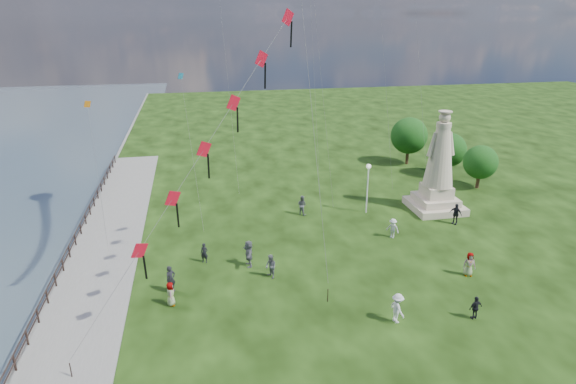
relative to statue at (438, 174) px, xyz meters
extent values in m
cube|color=slate|center=(-30.55, -5.55, -3.58)|extent=(0.30, 160.00, 0.60)
cube|color=slate|center=(-28.05, -7.55, -3.33)|extent=(5.00, 60.00, 0.10)
cylinder|color=black|center=(-30.35, -15.55, -2.88)|extent=(0.11, 0.11, 1.00)
cylinder|color=black|center=(-30.35, -13.55, -2.88)|extent=(0.11, 0.11, 1.00)
cylinder|color=black|center=(-30.35, -11.55, -2.88)|extent=(0.11, 0.11, 1.00)
cylinder|color=black|center=(-30.35, -9.55, -2.88)|extent=(0.11, 0.11, 1.00)
cylinder|color=black|center=(-30.35, -7.55, -2.88)|extent=(0.11, 0.11, 1.00)
cylinder|color=black|center=(-30.35, -5.55, -2.88)|extent=(0.11, 0.11, 1.00)
cylinder|color=black|center=(-30.35, -3.55, -2.88)|extent=(0.11, 0.11, 1.00)
cylinder|color=black|center=(-30.35, -1.55, -2.88)|extent=(0.11, 0.11, 1.00)
cylinder|color=black|center=(-30.35, 0.45, -2.88)|extent=(0.11, 0.11, 1.00)
cylinder|color=black|center=(-30.35, 2.45, -2.88)|extent=(0.11, 0.11, 1.00)
cylinder|color=black|center=(-30.35, 4.45, -2.88)|extent=(0.11, 0.11, 1.00)
cylinder|color=black|center=(-30.35, 6.45, -2.88)|extent=(0.11, 0.11, 1.00)
cylinder|color=black|center=(-30.35, 8.45, -2.88)|extent=(0.11, 0.11, 1.00)
cylinder|color=black|center=(-30.35, 10.45, -2.88)|extent=(0.11, 0.11, 1.00)
cylinder|color=black|center=(-30.35, 12.45, -2.88)|extent=(0.11, 0.11, 1.00)
cylinder|color=black|center=(-30.35, 14.45, -2.88)|extent=(0.11, 0.11, 1.00)
cylinder|color=black|center=(-30.35, 16.45, -2.88)|extent=(0.11, 0.11, 1.00)
cylinder|color=black|center=(-30.35, 18.45, -2.88)|extent=(0.11, 0.11, 1.00)
cylinder|color=black|center=(-30.35, 20.45, -2.88)|extent=(0.11, 0.11, 1.00)
cube|color=black|center=(-30.35, -5.55, -2.40)|extent=(0.06, 52.00, 0.06)
cube|color=black|center=(-30.35, -5.55, -2.83)|extent=(0.06, 52.00, 0.06)
cube|color=#C8B297|center=(0.00, 0.00, -3.07)|extent=(4.43, 4.43, 0.63)
cube|color=#C8B297|center=(0.00, 0.00, -2.44)|extent=(3.37, 3.37, 0.63)
cube|color=#C8B297|center=(0.00, 0.00, -1.60)|extent=(2.32, 2.32, 1.05)
cylinder|color=#C8B297|center=(0.00, 0.00, 4.37)|extent=(1.26, 1.26, 0.42)
sphere|color=#C8B297|center=(0.00, 0.00, 5.02)|extent=(0.96, 0.96, 0.96)
cylinder|color=#C8B297|center=(0.00, 0.00, 5.52)|extent=(1.15, 1.15, 0.10)
cylinder|color=silver|center=(-6.37, 0.48, -1.29)|extent=(0.13, 0.13, 4.18)
sphere|color=white|center=(-6.37, 0.48, 0.92)|extent=(0.42, 0.42, 0.42)
cylinder|color=#382314|center=(5.78, 8.58, -2.48)|extent=(0.36, 0.36, 1.82)
sphere|color=#163D10|center=(5.78, 8.58, -0.43)|extent=(3.63, 3.63, 3.63)
cylinder|color=#382314|center=(6.94, 4.41, -2.54)|extent=(0.36, 0.36, 1.69)
sphere|color=#163D10|center=(6.94, 4.41, -0.64)|extent=(3.38, 3.38, 3.38)
cylinder|color=#382314|center=(3.41, 13.58, -2.33)|extent=(0.36, 0.36, 2.11)
sphere|color=#163D10|center=(3.41, 13.58, 0.04)|extent=(4.21, 4.21, 4.21)
imported|color=black|center=(-23.01, -9.51, -2.48)|extent=(0.79, 0.73, 1.80)
imported|color=#595960|center=(-16.52, -9.03, -2.55)|extent=(0.77, 0.94, 1.68)
imported|color=silver|center=(-10.23, -15.30, -2.48)|extent=(0.82, 1.27, 1.82)
imported|color=black|center=(-5.66, -15.89, -2.65)|extent=(0.92, 0.58, 1.47)
imported|color=#595960|center=(-3.36, -11.33, -2.54)|extent=(0.92, 0.67, 1.69)
imported|color=black|center=(-20.80, -6.01, -2.65)|extent=(0.63, 0.52, 1.47)
imported|color=#595960|center=(-12.07, 1.16, -2.50)|extent=(0.96, 1.00, 1.77)
imported|color=silver|center=(-6.10, -4.80, -2.58)|extent=(1.10, 1.11, 1.60)
imported|color=black|center=(0.11, -3.33, -2.47)|extent=(1.06, 1.19, 1.82)
imported|color=#595960|center=(-22.98, -11.05, -2.61)|extent=(0.49, 0.77, 1.54)
imported|color=#595960|center=(-17.76, -7.11, -2.42)|extent=(0.83, 1.81, 1.93)
cylinder|color=black|center=(-27.55, -16.55, -2.93)|extent=(0.06, 0.06, 0.90)
cube|color=#B80A1F|center=(-24.06, -14.03, 1.94)|extent=(0.87, 0.64, 1.03)
cube|color=black|center=(-23.88, -14.13, 0.99)|extent=(0.10, 0.28, 1.48)
cube|color=#B80A1F|center=(-22.26, -12.74, 4.17)|extent=(0.87, 0.64, 1.03)
cube|color=black|center=(-22.08, -12.84, 3.22)|extent=(0.10, 0.28, 1.48)
cube|color=#B80A1F|center=(-20.46, -11.44, 6.39)|extent=(0.87, 0.64, 1.03)
cube|color=black|center=(-20.28, -11.54, 5.44)|extent=(0.10, 0.28, 1.48)
cube|color=#B80A1F|center=(-18.66, -10.14, 8.62)|extent=(0.87, 0.64, 1.03)
cube|color=black|center=(-18.48, -10.24, 7.67)|extent=(0.10, 0.28, 1.48)
cube|color=#B80A1F|center=(-16.86, -8.85, 10.84)|extent=(0.87, 0.64, 1.03)
cube|color=black|center=(-16.68, -8.95, 9.89)|extent=(0.10, 0.28, 1.48)
cube|color=#B80A1F|center=(-15.06, -7.55, 13.07)|extent=(0.87, 0.64, 1.03)
cube|color=black|center=(-14.88, -7.65, 12.12)|extent=(0.10, 0.28, 1.48)
cylinder|color=black|center=(-13.55, -12.55, -2.93)|extent=(0.06, 0.06, 0.90)
cube|color=#186890|center=(-21.71, 4.07, 8.49)|extent=(0.51, 0.39, 0.57)
cylinder|color=#595959|center=(-21.21, 1.57, 2.58)|extent=(1.02, 5.02, 11.82)
cylinder|color=#595959|center=(-9.42, 4.55, 5.90)|extent=(1.02, 5.02, 18.47)
cylinder|color=#595959|center=(-2.28, 7.86, 6.83)|extent=(1.02, 5.02, 20.32)
cylinder|color=#595959|center=(-17.52, 9.65, 8.11)|extent=(1.02, 5.02, 22.89)
cube|color=#C9670D|center=(-28.77, 1.89, 6.81)|extent=(0.51, 0.39, 0.57)
cylinder|color=#595959|center=(-28.27, -0.61, 1.74)|extent=(1.02, 5.02, 10.15)
cylinder|color=#595959|center=(-9.88, 7.61, 12.47)|extent=(1.02, 5.02, 31.61)
cylinder|color=#595959|center=(-0.30, 4.07, 6.17)|extent=(1.02, 5.02, 19.02)
camera|label=1|loc=(-20.89, -37.00, 13.28)|focal=30.00mm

